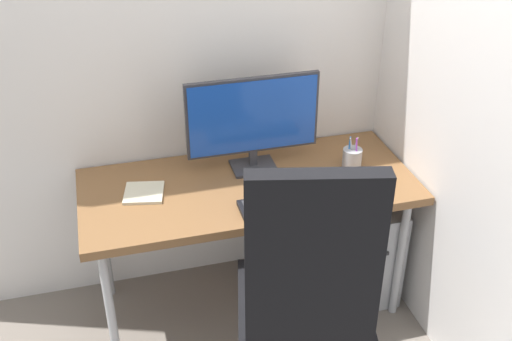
% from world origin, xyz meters
% --- Properties ---
extents(ground_plane, '(8.00, 8.00, 0.00)m').
position_xyz_m(ground_plane, '(0.00, 0.00, 0.00)').
color(ground_plane, slate).
extents(wall_back, '(3.27, 0.04, 2.80)m').
position_xyz_m(wall_back, '(0.00, 0.36, 1.40)').
color(wall_back, white).
rests_on(wall_back, ground_plane).
extents(wall_side_right, '(0.04, 2.42, 2.80)m').
position_xyz_m(wall_side_right, '(0.78, -0.26, 1.40)').
color(wall_side_right, white).
rests_on(wall_side_right, ground_plane).
extents(desk, '(1.49, 0.65, 0.71)m').
position_xyz_m(desk, '(0.00, 0.00, 0.65)').
color(desk, brown).
rests_on(desk, ground_plane).
extents(office_chair, '(0.62, 0.64, 1.23)m').
position_xyz_m(office_chair, '(0.04, -0.68, 0.63)').
color(office_chair, black).
rests_on(office_chair, ground_plane).
extents(filing_cabinet, '(0.43, 0.48, 0.53)m').
position_xyz_m(filing_cabinet, '(0.50, -0.00, 0.27)').
color(filing_cabinet, '#9EA0A5').
rests_on(filing_cabinet, ground_plane).
extents(monitor, '(0.61, 0.16, 0.44)m').
position_xyz_m(monitor, '(0.06, 0.13, 0.96)').
color(monitor, '#333338').
rests_on(monitor, desk).
extents(keyboard, '(0.46, 0.13, 0.02)m').
position_xyz_m(keyboard, '(0.14, -0.21, 0.72)').
color(keyboard, black).
rests_on(keyboard, desk).
extents(mouse, '(0.07, 0.11, 0.03)m').
position_xyz_m(mouse, '(0.53, -0.24, 0.72)').
color(mouse, gray).
rests_on(mouse, desk).
extents(pen_holder, '(0.09, 0.09, 0.15)m').
position_xyz_m(pen_holder, '(0.50, 0.02, 0.75)').
color(pen_holder, '#9EA0A5').
rests_on(pen_holder, desk).
extents(notebook, '(0.20, 0.20, 0.01)m').
position_xyz_m(notebook, '(-0.46, 0.03, 0.72)').
color(notebook, beige).
rests_on(notebook, desk).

